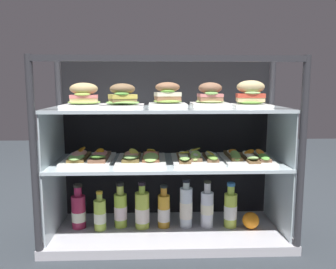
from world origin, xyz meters
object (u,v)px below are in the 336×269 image
plated_roll_sandwich_near_right_corner (84,98)px  juice_bottle_back_left (142,210)px  juice_bottle_back_center (121,209)px  juice_bottle_front_middle (186,207)px  plated_roll_sandwich_center (167,98)px  orange_fruit_beside_bottles (251,220)px  juice_bottle_back_right (207,208)px  plated_roll_sandwich_far_right (123,99)px  open_sandwich_tray_right_of_center (89,158)px  juice_bottle_tucked_behind (100,215)px  open_sandwich_tray_near_left_corner (196,158)px  juice_bottle_front_left_end (79,211)px  open_sandwich_tray_center (247,157)px  juice_bottle_near_post (164,211)px  juice_bottle_front_right_end (230,209)px  open_sandwich_tray_mid_right (141,158)px  plated_roll_sandwich_mid_right (210,97)px  plated_roll_sandwich_left_of_center (250,96)px

plated_roll_sandwich_near_right_corner → juice_bottle_back_left: plated_roll_sandwich_near_right_corner is taller
juice_bottle_back_center → juice_bottle_front_middle: juice_bottle_front_middle is taller
plated_roll_sandwich_center → orange_fruit_beside_bottles: bearing=-8.7°
juice_bottle_back_right → plated_roll_sandwich_far_right: bearing=-172.0°
open_sandwich_tray_right_of_center → juice_bottle_tucked_behind: size_ratio=1.45×
open_sandwich_tray_near_left_corner → juice_bottle_front_left_end: open_sandwich_tray_near_left_corner is taller
juice_bottle_back_center → juice_bottle_front_middle: 0.33m
open_sandwich_tray_center → juice_bottle_near_post: 0.48m
juice_bottle_near_post → juice_bottle_front_middle: (0.11, 0.00, 0.02)m
open_sandwich_tray_right_of_center → juice_bottle_front_right_end: bearing=0.9°
open_sandwich_tray_right_of_center → open_sandwich_tray_mid_right: open_sandwich_tray_right_of_center is taller
plated_roll_sandwich_mid_right → juice_bottle_front_middle: size_ratio=0.75×
plated_roll_sandwich_left_of_center → open_sandwich_tray_near_left_corner: bearing=-168.4°
juice_bottle_front_left_end → juice_bottle_front_middle: juice_bottle_front_middle is taller
juice_bottle_back_right → juice_bottle_front_right_end: (0.12, -0.01, -0.01)m
plated_roll_sandwich_far_right → plated_roll_sandwich_left_of_center: 0.61m
plated_roll_sandwich_mid_right → juice_bottle_near_post: (-0.22, -0.03, -0.56)m
juice_bottle_back_left → open_sandwich_tray_near_left_corner: bearing=-9.8°
juice_bottle_front_right_end → plated_roll_sandwich_center: bearing=173.3°
open_sandwich_tray_near_left_corner → juice_bottle_back_left: (-0.26, 0.04, -0.27)m
plated_roll_sandwich_far_right → orange_fruit_beside_bottles: 0.86m
plated_roll_sandwich_mid_right → juice_bottle_tucked_behind: 0.78m
plated_roll_sandwich_center → plated_roll_sandwich_mid_right: size_ratio=1.00×
orange_fruit_beside_bottles → open_sandwich_tray_center: bearing=-173.2°
open_sandwich_tray_mid_right → plated_roll_sandwich_near_right_corner: bearing=165.8°
juice_bottle_back_center → juice_bottle_back_left: (0.11, -0.02, -0.00)m
juice_bottle_front_right_end → orange_fruit_beside_bottles: size_ratio=2.76×
juice_bottle_near_post → plated_roll_sandwich_near_right_corner: bearing=175.6°
juice_bottle_back_left → juice_bottle_front_middle: (0.22, 0.00, 0.01)m
juice_bottle_tucked_behind → juice_bottle_near_post: juice_bottle_near_post is taller
open_sandwich_tray_right_of_center → juice_bottle_near_post: open_sandwich_tray_right_of_center is taller
plated_roll_sandwich_left_of_center → juice_bottle_front_middle: plated_roll_sandwich_left_of_center is taller
juice_bottle_near_post → juice_bottle_back_center: bearing=176.6°
plated_roll_sandwich_left_of_center → open_sandwich_tray_right_of_center: bearing=-177.9°
plated_roll_sandwich_far_right → orange_fruit_beside_bottles: (0.61, 0.02, -0.60)m
plated_roll_sandwich_left_of_center → plated_roll_sandwich_far_right: bearing=-173.8°
plated_roll_sandwich_near_right_corner → open_sandwich_tray_center: bearing=-5.0°
juice_bottle_tucked_behind → juice_bottle_front_middle: size_ratio=0.80×
juice_bottle_tucked_behind → juice_bottle_back_left: bearing=4.5°
plated_roll_sandwich_mid_right → open_sandwich_tray_right_of_center: size_ratio=0.65×
juice_bottle_front_right_end → plated_roll_sandwich_near_right_corner: bearing=176.8°
plated_roll_sandwich_mid_right → juice_bottle_back_left: 0.65m
open_sandwich_tray_mid_right → juice_bottle_tucked_behind: (-0.20, 0.02, -0.28)m
plated_roll_sandwich_far_right → juice_bottle_back_left: (0.08, 0.06, -0.55)m
plated_roll_sandwich_center → juice_bottle_front_right_end: size_ratio=0.80×
juice_bottle_back_left → juice_bottle_front_right_end: 0.44m
juice_bottle_back_left → juice_bottle_front_left_end: bearing=178.0°
plated_roll_sandwich_left_of_center → juice_bottle_near_post: plated_roll_sandwich_left_of_center is taller
plated_roll_sandwich_mid_right → open_sandwich_tray_mid_right: size_ratio=0.65×
plated_roll_sandwich_left_of_center → open_sandwich_tray_center: plated_roll_sandwich_left_of_center is taller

